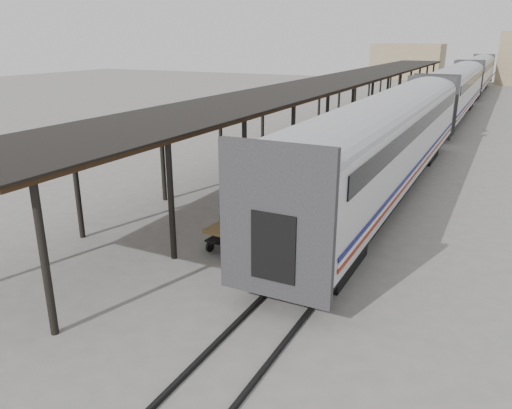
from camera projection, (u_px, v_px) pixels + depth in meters
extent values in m
plane|color=slate|center=(239.00, 244.00, 17.70)|extent=(160.00, 160.00, 0.00)
cube|color=silver|center=(387.00, 141.00, 22.27)|extent=(3.00, 24.00, 2.90)
cube|color=#28282B|center=(275.00, 225.00, 12.20)|extent=(3.04, 0.22, 3.50)
cube|color=black|center=(355.00, 118.00, 22.64)|extent=(0.04, 22.08, 0.65)
cube|color=black|center=(384.00, 177.00, 22.81)|extent=(2.55, 23.04, 0.50)
cube|color=silver|center=(454.00, 90.00, 44.27)|extent=(3.00, 24.00, 2.90)
cube|color=#28282B|center=(434.00, 105.00, 34.20)|extent=(3.04, 0.22, 3.50)
cube|color=black|center=(437.00, 79.00, 44.63)|extent=(0.04, 22.08, 0.65)
cube|color=black|center=(452.00, 109.00, 44.80)|extent=(2.55, 23.04, 0.50)
cube|color=silver|center=(477.00, 73.00, 66.26)|extent=(3.00, 24.00, 2.90)
cube|color=#28282B|center=(468.00, 79.00, 56.19)|extent=(3.04, 0.22, 3.50)
cube|color=black|center=(465.00, 65.00, 66.63)|extent=(0.04, 22.08, 0.65)
cube|color=black|center=(475.00, 86.00, 66.80)|extent=(2.55, 23.04, 0.50)
cube|color=black|center=(284.00, 198.00, 15.76)|extent=(0.50, 1.70, 2.00)
imported|color=silver|center=(284.00, 202.00, 15.80)|extent=(0.72, 0.89, 1.72)
cube|color=olive|center=(271.00, 220.00, 16.04)|extent=(0.57, 0.25, 0.42)
cube|color=#422B19|center=(350.00, 79.00, 38.19)|extent=(4.60, 64.00, 0.18)
cube|color=black|center=(350.00, 77.00, 38.15)|extent=(4.90, 64.30, 0.06)
cylinder|color=black|center=(323.00, 104.00, 39.70)|extent=(0.20, 0.20, 4.00)
cylinder|color=black|center=(402.00, 78.00, 65.93)|extent=(0.20, 0.20, 4.00)
cylinder|color=black|center=(44.00, 260.00, 11.72)|extent=(0.20, 0.20, 4.00)
cylinder|color=black|center=(374.00, 107.00, 37.95)|extent=(0.20, 0.20, 4.00)
cylinder|color=black|center=(435.00, 79.00, 64.17)|extent=(0.20, 0.20, 4.00)
cube|color=black|center=(442.00, 118.00, 45.38)|extent=(0.10, 150.00, 0.12)
cube|color=black|center=(459.00, 119.00, 44.76)|extent=(0.10, 150.00, 0.12)
cube|color=tan|center=(408.00, 61.00, 90.40)|extent=(12.00, 8.00, 6.00)
cube|color=brown|center=(237.00, 224.00, 17.37)|extent=(1.41, 2.48, 0.12)
cube|color=black|center=(237.00, 233.00, 17.48)|extent=(1.30, 2.37, 0.06)
cylinder|color=black|center=(210.00, 246.00, 17.03)|extent=(0.11, 0.40, 0.40)
cylinder|color=black|center=(234.00, 252.00, 16.54)|extent=(0.11, 0.40, 0.40)
cylinder|color=black|center=(240.00, 229.00, 18.58)|extent=(0.11, 0.40, 0.40)
cylinder|color=black|center=(263.00, 234.00, 18.09)|extent=(0.11, 0.40, 0.40)
cube|color=#3C3C3F|center=(239.00, 214.00, 17.89)|extent=(0.69, 0.51, 0.22)
cube|color=olive|center=(255.00, 215.00, 17.77)|extent=(0.67, 0.56, 0.21)
cube|color=black|center=(229.00, 218.00, 17.48)|extent=(0.58, 0.41, 0.23)
cube|color=#434328|center=(245.00, 220.00, 17.27)|extent=(0.64, 0.54, 0.20)
cube|color=#45341B|center=(240.00, 208.00, 17.77)|extent=(0.65, 0.49, 0.22)
cube|color=olive|center=(232.00, 212.00, 17.41)|extent=(0.46, 0.35, 0.18)
cube|color=#3C3C3F|center=(239.00, 204.00, 17.68)|extent=(0.50, 0.39, 0.17)
cube|color=black|center=(245.00, 216.00, 17.26)|extent=(0.52, 0.46, 0.15)
cube|color=maroon|center=(332.00, 138.00, 33.33)|extent=(1.03, 1.68, 1.00)
cube|color=maroon|center=(335.00, 127.00, 33.49)|extent=(0.96, 0.68, 0.39)
cylinder|color=black|center=(323.00, 145.00, 33.12)|extent=(0.14, 0.40, 0.40)
cylinder|color=black|center=(336.00, 146.00, 32.75)|extent=(0.14, 0.40, 0.40)
cylinder|color=black|center=(329.00, 142.00, 34.16)|extent=(0.14, 0.40, 0.40)
cylinder|color=black|center=(341.00, 143.00, 33.79)|extent=(0.14, 0.40, 0.40)
imported|color=navy|center=(234.00, 202.00, 16.38)|extent=(0.52, 0.74, 1.95)
imported|color=black|center=(294.00, 151.00, 28.08)|extent=(1.15, 0.75, 1.82)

